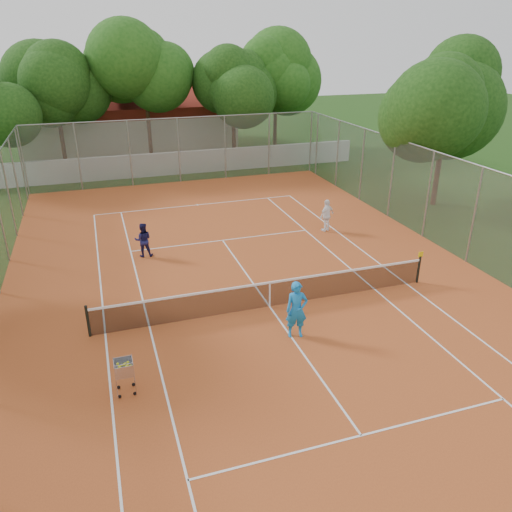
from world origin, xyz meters
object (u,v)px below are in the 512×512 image
object	(u,v)px
clubhouse	(129,120)
player_near	(297,310)
tennis_net	(270,294)
player_far_left	(143,240)
player_far_right	(327,215)
ball_hopper	(125,376)

from	to	relation	value
clubhouse	player_near	world-z (taller)	clubhouse
tennis_net	clubhouse	size ratio (longest dim) A/B	0.72
player_far_left	player_far_right	bearing A→B (deg)	-170.47
tennis_net	player_near	size ratio (longest dim) A/B	6.47
player_near	player_far_left	distance (m)	8.56
ball_hopper	clubhouse	bearing A→B (deg)	107.25
tennis_net	player_far_left	bearing A→B (deg)	122.09
player_near	tennis_net	bearing A→B (deg)	105.23
clubhouse	ball_hopper	size ratio (longest dim) A/B	15.59
tennis_net	player_far_left	distance (m)	6.77
ball_hopper	tennis_net	bearing A→B (deg)	54.03
player_far_right	ball_hopper	distance (m)	13.64
tennis_net	ball_hopper	xyz separation A→B (m)	(-5.08, -3.09, 0.04)
player_far_left	ball_hopper	world-z (taller)	player_far_left
player_far_left	ball_hopper	bearing A→B (deg)	87.72
tennis_net	player_near	world-z (taller)	player_near
player_far_right	clubhouse	bearing A→B (deg)	-97.40
clubhouse	player_far_right	world-z (taller)	clubhouse
clubhouse	ball_hopper	xyz separation A→B (m)	(-3.08, -32.09, -1.65)
clubhouse	player_far_left	xyz separation A→B (m)	(-1.59, -23.27, -1.44)
tennis_net	player_far_right	bearing A→B (deg)	50.30
tennis_net	ball_hopper	world-z (taller)	ball_hopper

